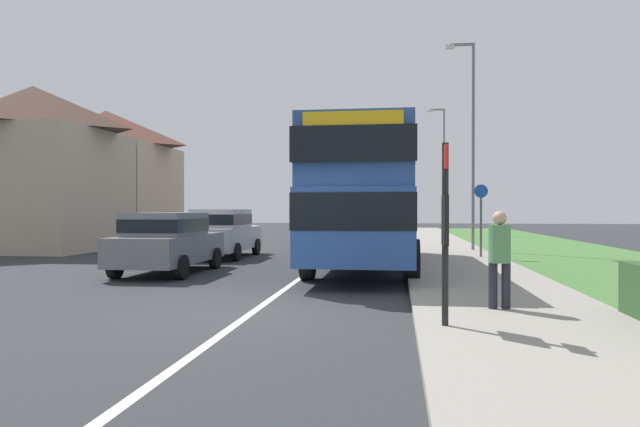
# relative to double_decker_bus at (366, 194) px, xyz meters

# --- Properties ---
(ground_plane) EXTENTS (120.00, 120.00, 0.00)m
(ground_plane) POSITION_rel_double_decker_bus_xyz_m (-1.48, -7.23, -2.14)
(ground_plane) COLOR #2D3033
(lane_marking_centre) EXTENTS (0.14, 60.00, 0.01)m
(lane_marking_centre) POSITION_rel_double_decker_bus_xyz_m (-1.48, 0.77, -2.14)
(lane_marking_centre) COLOR silver
(lane_marking_centre) RESTS_ON ground_plane
(pavement_near_side) EXTENTS (3.20, 68.00, 0.12)m
(pavement_near_side) POSITION_rel_double_decker_bus_xyz_m (2.72, -1.23, -2.08)
(pavement_near_side) COLOR gray
(pavement_near_side) RESTS_ON ground_plane
(double_decker_bus) EXTENTS (2.80, 10.14, 3.70)m
(double_decker_bus) POSITION_rel_double_decker_bus_xyz_m (0.00, 0.00, 0.00)
(double_decker_bus) COLOR #284C93
(double_decker_bus) RESTS_ON ground_plane
(parked_car_grey) EXTENTS (1.90, 4.13, 1.61)m
(parked_car_grey) POSITION_rel_double_decker_bus_xyz_m (-5.12, -1.95, -1.25)
(parked_car_grey) COLOR slate
(parked_car_grey) RESTS_ON ground_plane
(parked_car_silver) EXTENTS (1.89, 4.30, 1.69)m
(parked_car_silver) POSITION_rel_double_decker_bus_xyz_m (-5.18, 2.97, -1.21)
(parked_car_silver) COLOR #B7B7BC
(parked_car_silver) RESTS_ON ground_plane
(pedestrian_at_stop) EXTENTS (0.34, 0.34, 1.67)m
(pedestrian_at_stop) POSITION_rel_double_decker_bus_xyz_m (2.48, -6.92, -1.17)
(pedestrian_at_stop) COLOR #23232D
(pedestrian_at_stop) RESTS_ON ground_plane
(bus_stop_sign) EXTENTS (0.09, 0.52, 2.60)m
(bus_stop_sign) POSITION_rel_double_decker_bus_xyz_m (1.52, -8.33, -0.60)
(bus_stop_sign) COLOR black
(bus_stop_sign) RESTS_ON ground_plane
(cycle_route_sign) EXTENTS (0.44, 0.08, 2.52)m
(cycle_route_sign) POSITION_rel_double_decker_bus_xyz_m (3.64, 3.08, -0.71)
(cycle_route_sign) COLOR slate
(cycle_route_sign) RESTS_ON ground_plane
(street_lamp_mid) EXTENTS (1.14, 0.20, 8.17)m
(street_lamp_mid) POSITION_rel_double_decker_bus_xyz_m (3.73, 6.42, 2.50)
(street_lamp_mid) COLOR slate
(street_lamp_mid) RESTS_ON ground_plane
(street_lamp_far) EXTENTS (1.14, 0.20, 8.32)m
(street_lamp_far) POSITION_rel_double_decker_bus_xyz_m (3.87, 21.77, 2.58)
(street_lamp_far) COLOR slate
(street_lamp_far) RESTS_ON ground_plane
(house_terrace_far_side) EXTENTS (6.24, 11.67, 6.82)m
(house_terrace_far_side) POSITION_rel_double_decker_bus_xyz_m (-14.10, 8.38, 1.27)
(house_terrace_far_side) COLOR tan
(house_terrace_far_side) RESTS_ON ground_plane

